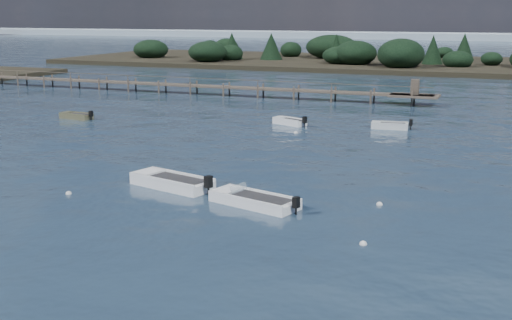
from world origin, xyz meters
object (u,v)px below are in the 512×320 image
at_px(dinghy_mid_white_a, 254,202).
at_px(tender_far_white, 290,123).
at_px(tender_far_grey, 76,117).
at_px(dinghy_mid_grey, 172,184).
at_px(jetty, 193,86).
at_px(tender_far_grey_b, 390,127).

distance_m(dinghy_mid_white_a, tender_far_white, 23.94).
relative_size(tender_far_grey, tender_far_white, 1.02).
xyz_separation_m(dinghy_mid_grey, jetty, (-18.26, 37.86, 0.81)).
xyz_separation_m(tender_far_white, jetty, (-17.62, 16.17, 0.82)).
bearing_deg(tender_far_grey, tender_far_white, 12.56).
bearing_deg(dinghy_mid_grey, dinghy_mid_white_a, -14.91).
height_order(dinghy_mid_grey, tender_far_white, dinghy_mid_grey).
height_order(dinghy_mid_grey, tender_far_grey_b, dinghy_mid_grey).
xyz_separation_m(tender_far_grey, tender_far_white, (18.99, 4.23, 0.01)).
xyz_separation_m(dinghy_mid_grey, tender_far_grey, (-19.63, 17.46, -0.03)).
distance_m(dinghy_mid_grey, tender_far_white, 21.70).
relative_size(tender_far_grey_b, tender_far_grey, 0.98).
bearing_deg(tender_far_grey_b, dinghy_mid_grey, -108.69).
distance_m(tender_far_grey_b, tender_far_white, 8.44).
xyz_separation_m(dinghy_mid_grey, dinghy_mid_white_a, (5.46, -1.45, -0.03)).
xyz_separation_m(tender_far_grey, jetty, (1.36, 20.40, 0.83)).
bearing_deg(dinghy_mid_grey, tender_far_white, 91.69).
bearing_deg(tender_far_grey, tender_far_grey_b, 11.08).
bearing_deg(tender_far_grey, dinghy_mid_white_a, -37.02).
distance_m(dinghy_mid_grey, dinghy_mid_white_a, 5.65).
xyz_separation_m(dinghy_mid_grey, tender_far_grey_b, (7.72, 22.82, -0.02)).
height_order(dinghy_mid_white_a, jetty, jetty).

